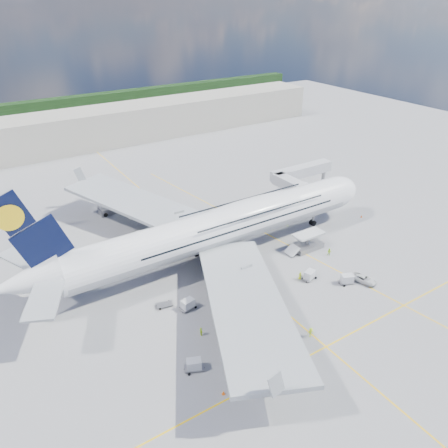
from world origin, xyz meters
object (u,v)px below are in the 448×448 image
service_van (364,279)px  cone_wing_right_inner (228,336)px  dolly_row_a (248,342)px  cargo_loader (307,244)px  crew_wing (201,332)px  cone_tail (63,284)px  crew_nose (288,223)px  catering_truck_outer (111,206)px  catering_truck_inner (151,240)px  dolly_nose_far (347,279)px  dolly_nose_near (310,275)px  dolly_row_c (188,304)px  crew_van (300,276)px  crew_tug (311,332)px  baggage_tug (257,312)px  jet_bridge (299,178)px  cone_wing_right_outer (223,393)px  crew_loader (329,252)px  cone_wing_left_inner (144,237)px  dolly_back (164,305)px  airliner (221,227)px  cone_wing_left_outer (123,236)px  cone_nose (361,216)px

service_van → cone_wing_right_inner: size_ratio=7.90×
dolly_row_a → cargo_loader: bearing=7.1°
crew_wing → cone_tail: (-14.69, 24.92, -0.49)m
service_van → crew_nose: 24.35m
catering_truck_outer → catering_truck_inner: bearing=-89.2°
dolly_nose_far → dolly_nose_near: 6.74m
cone_wing_right_inner → crew_wing: bearing=140.4°
dolly_row_c → dolly_nose_near: 23.59m
crew_van → crew_tug: size_ratio=0.89×
baggage_tug → cargo_loader: bearing=30.5°
dolly_row_a → crew_tug: bearing=-43.9°
cone_tail → crew_van: bearing=-30.0°
jet_bridge → service_van: 35.22m
service_van → cone_wing_right_outer: size_ratio=7.61×
crew_nose → cargo_loader: bearing=-121.4°
dolly_nose_near → crew_loader: bearing=4.9°
cone_wing_left_inner → crew_van: bearing=-58.8°
dolly_back → catering_truck_outer: catering_truck_outer is taller
service_van → dolly_row_a: bearing=170.7°
baggage_tug → crew_loader: size_ratio=1.87×
airliner → dolly_row_a: bearing=-113.5°
cone_wing_right_outer → cone_tail: bearing=107.6°
dolly_row_c → cone_wing_right_outer: size_ratio=5.17×
airliner → dolly_nose_far: 25.51m
crew_nose → crew_wing: 40.07m
cone_wing_left_outer → cone_tail: cone_wing_left_outer is taller
dolly_nose_far → crew_loader: (4.15, 8.69, -0.15)m
dolly_nose_near → crew_tug: size_ratio=1.88×
cone_wing_left_outer → dolly_back: bearing=-95.8°
catering_truck_outer → cone_wing_right_inner: 51.19m
cone_wing_left_outer → dolly_row_a: bearing=-85.1°
catering_truck_outer → crew_nose: size_ratio=3.55×
dolly_back → cone_wing_right_inner: size_ratio=5.18×
dolly_nose_far → service_van: size_ratio=0.70×
cargo_loader → catering_truck_inner: bearing=146.0°
crew_wing → crew_van: 23.22m
crew_loader → crew_tug: bearing=-90.0°
jet_bridge → cone_wing_right_outer: jet_bridge is taller
dolly_row_c → crew_nose: dolly_row_c is taller
dolly_row_c → cone_wing_left_outer: dolly_row_c is taller
dolly_row_c → cone_nose: 51.37m
cargo_loader → cone_nose: (20.70, 3.78, -0.98)m
cone_nose → cone_wing_left_inner: bearing=158.4°
dolly_row_c → baggage_tug: baggage_tug is taller
catering_truck_inner → catering_truck_outer: 19.93m
airliner → jet_bridge: airliner is taller
catering_truck_inner → crew_loader: bearing=-23.9°
dolly_back → cone_wing_left_inner: 24.40m
crew_tug → cone_wing_left_outer: bearing=125.7°
dolly_row_c → catering_truck_inner: bearing=70.1°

